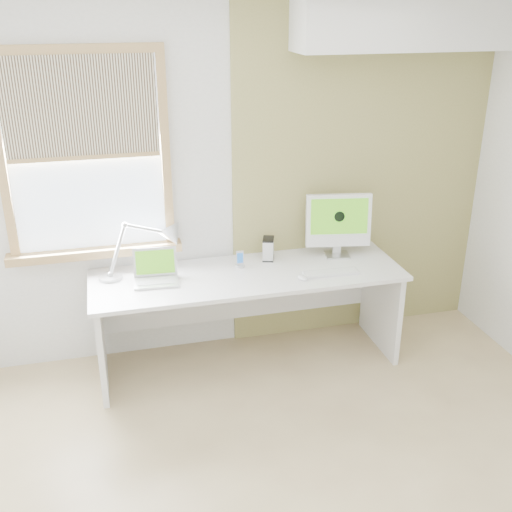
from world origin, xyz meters
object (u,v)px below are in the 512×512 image
object	(u,v)px
desk	(246,294)
imac	(338,222)
desk_lamp	(161,241)
external_drive	(268,249)
laptop	(156,273)

from	to	relation	value
desk	imac	distance (m)	0.87
desk	imac	bearing A→B (deg)	7.82
desk_lamp	external_drive	xyz separation A→B (m)	(0.78, -0.04, -0.12)
desk_lamp	laptop	size ratio (longest dim) A/B	2.22
desk_lamp	external_drive	bearing A→B (deg)	-2.90
desk	laptop	size ratio (longest dim) A/B	6.98
external_drive	desk_lamp	bearing A→B (deg)	177.10
desk	imac	xyz separation A→B (m)	(0.73, 0.10, 0.46)
desk	laptop	world-z (taller)	laptop
desk_lamp	external_drive	world-z (taller)	desk_lamp
desk_lamp	laptop	xyz separation A→B (m)	(-0.07, -0.21, -0.15)
desk	external_drive	size ratio (longest dim) A/B	13.32
desk	desk_lamp	distance (m)	0.72
laptop	external_drive	world-z (taller)	laptop
desk_lamp	imac	size ratio (longest dim) A/B	1.43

